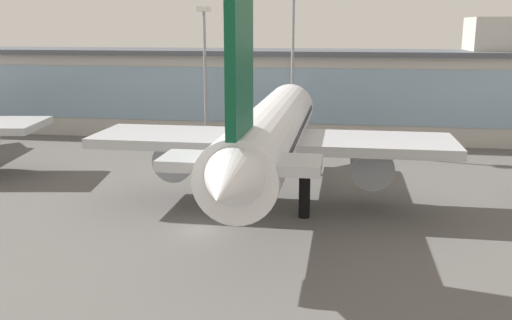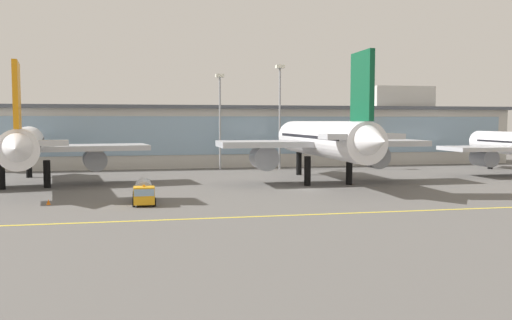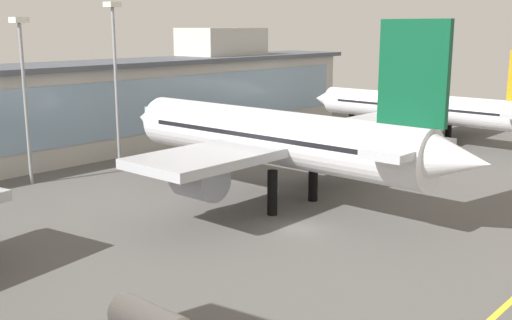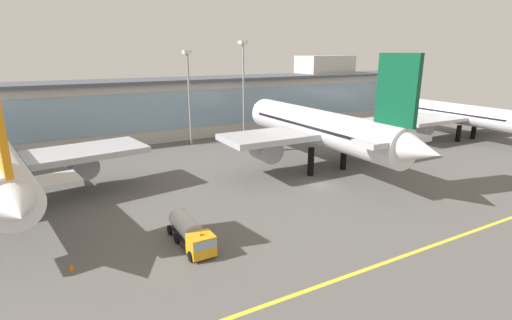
{
  "view_description": "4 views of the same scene",
  "coord_description": "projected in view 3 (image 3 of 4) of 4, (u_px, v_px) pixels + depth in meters",
  "views": [
    {
      "loc": [
        12.76,
        -47.88,
        18.11
      ],
      "look_at": [
        3.45,
        11.01,
        4.16
      ],
      "focal_mm": 40.01,
      "sensor_mm": 36.0,
      "label": 1
    },
    {
      "loc": [
        -24.82,
        -81.16,
        10.76
      ],
      "look_at": [
        -6.94,
        5.46,
        4.4
      ],
      "focal_mm": 37.98,
      "sensor_mm": 36.0,
      "label": 2
    },
    {
      "loc": [
        -47.42,
        -35.91,
        19.92
      ],
      "look_at": [
        4.02,
        9.43,
        5.06
      ],
      "focal_mm": 43.4,
      "sensor_mm": 36.0,
      "label": 3
    },
    {
      "loc": [
        -37.45,
        -46.1,
        20.71
      ],
      "look_at": [
        -9.38,
        4.56,
        4.4
      ],
      "focal_mm": 26.99,
      "sensor_mm": 36.0,
      "label": 4
    }
  ],
  "objects": [
    {
      "name": "airliner_near_right",
      "position": [
        274.0,
        138.0,
        69.73
      ],
      "size": [
        36.22,
        48.67,
        20.59
      ],
      "rotation": [
        0.0,
        0.0,
        1.57
      ],
      "color": "black",
      "rests_on": "ground"
    },
    {
      "name": "apron_light_mast_centre",
      "position": [
        23.0,
        75.0,
        76.94
      ],
      "size": [
        1.8,
        1.8,
        21.02
      ],
      "color": "gray",
      "rests_on": "ground"
    },
    {
      "name": "ground_plane",
      "position": [
        300.0,
        229.0,
        62.19
      ],
      "size": [
        186.03,
        186.03,
        0.0
      ],
      "primitive_type": "plane",
      "color": "#5B5956"
    },
    {
      "name": "apron_light_mast_west",
      "position": [
        115.0,
        61.0,
        86.05
      ],
      "size": [
        1.8,
        1.8,
        23.19
      ],
      "color": "gray",
      "rests_on": "ground"
    },
    {
      "name": "terminal_building",
      "position": [
        53.0,
        110.0,
        92.66
      ],
      "size": [
        135.88,
        14.0,
        19.61
      ],
      "color": "beige",
      "rests_on": "ground"
    },
    {
      "name": "airliner_far_right",
      "position": [
        427.0,
        109.0,
        106.38
      ],
      "size": [
        38.59,
        47.35,
        16.31
      ],
      "rotation": [
        0.0,
        0.0,
        1.56
      ],
      "color": "black",
      "rests_on": "ground"
    }
  ]
}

